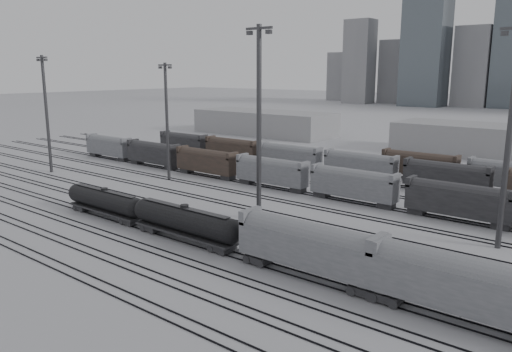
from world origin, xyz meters
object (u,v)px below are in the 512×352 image
Objects in this scene: hopper_car_a at (309,245)px; hopper_car_b at (463,283)px; tank_car_b at (185,221)px; light_mast_a at (46,111)px; tank_car_a at (105,201)px; light_mast_c at (259,120)px.

hopper_car_b is at bearing 0.00° from hopper_car_a.
light_mast_a is (-55.68, 12.82, 10.47)m from tank_car_b.
tank_car_b reaches higher than tank_car_a.
light_mast_c is at bearing 158.19° from hopper_car_b.
tank_car_a is 51.73m from hopper_car_b.
hopper_car_a is (36.09, -0.00, 1.21)m from tank_car_a.
tank_car_a is at bearing -18.46° from light_mast_a.
hopper_car_b reaches higher than tank_car_b.
tank_car_a is at bearing -145.40° from light_mast_c.
light_mast_c reaches higher than light_mast_a.
tank_car_b is at bearing -97.42° from light_mast_c.
hopper_car_a is 0.60× the size of light_mast_c.
tank_car_b is at bearing 180.00° from hopper_car_a.
tank_car_b is 34.45m from hopper_car_b.
tank_car_b is 1.10× the size of hopper_car_b.
hopper_car_a is at bearing -37.43° from light_mast_c.
tank_car_b is 0.67× the size of light_mast_c.
tank_car_a is 26.11m from light_mast_c.
hopper_car_b is at bearing 0.00° from tank_car_b.
light_mast_a is (-74.49, 12.82, 9.45)m from hopper_car_a.
hopper_car_b is at bearing 0.00° from tank_car_a.
light_mast_a is at bearing 170.24° from hopper_car_a.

